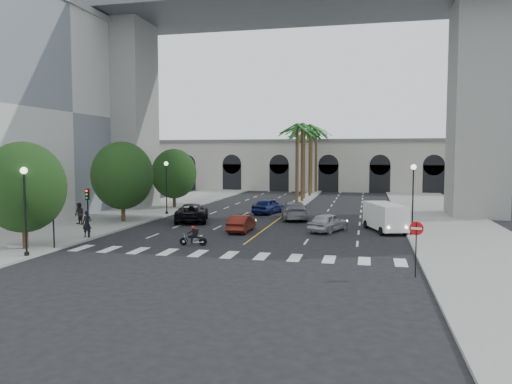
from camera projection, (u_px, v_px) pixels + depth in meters
name	position (u px, v px, depth m)	size (l,w,h in m)	color
ground	(236.00, 250.00, 31.71)	(140.00, 140.00, 0.00)	black
sidewalk_left	(129.00, 215.00, 49.56)	(8.00, 100.00, 0.15)	gray
sidewalk_right	(448.00, 224.00, 43.03)	(8.00, 100.00, 0.15)	gray
median	(307.00, 198.00, 68.67)	(2.00, 24.00, 0.20)	gray
pier_building	(319.00, 165.00, 84.90)	(71.00, 10.50, 8.50)	beige
bridge	(323.00, 32.00, 50.95)	(75.00, 13.00, 26.00)	gray
palm_a	(297.00, 128.00, 58.25)	(3.20, 3.20, 10.30)	#47331E
palm_b	(303.00, 128.00, 62.10)	(3.20, 3.20, 10.60)	#47331E
palm_c	(304.00, 133.00, 66.10)	(3.20, 3.20, 10.10)	#47331E
palm_d	(310.00, 129.00, 69.86)	(3.20, 3.20, 10.90)	#47331E
palm_e	(311.00, 133.00, 73.84)	(3.20, 3.20, 10.40)	#47331E
palm_f	(316.00, 132.00, 77.64)	(3.20, 3.20, 10.70)	#47331E
street_tree_near	(24.00, 187.00, 31.31)	(5.20, 5.20, 6.89)	#382616
street_tree_mid	(123.00, 176.00, 43.94)	(5.44, 5.44, 7.21)	#382616
street_tree_far	(174.00, 174.00, 55.64)	(5.04, 5.04, 6.68)	#382616
lamp_post_left_near	(25.00, 204.00, 29.07)	(0.40, 0.40, 5.35)	black
lamp_post_left_far	(166.00, 183.00, 49.51)	(0.40, 0.40, 5.35)	black
lamp_post_right	(413.00, 193.00, 36.76)	(0.40, 0.40, 5.35)	black
traffic_signal_near	(53.00, 211.00, 31.54)	(0.25, 0.18, 3.65)	black
traffic_signal_far	(88.00, 205.00, 35.43)	(0.25, 0.18, 3.65)	black
motorcycle_rider	(194.00, 237.00, 33.24)	(1.85, 0.50, 1.34)	black
car_a	(328.00, 222.00, 39.26)	(1.74, 4.33, 1.48)	#ABAAAF
car_b	(241.00, 223.00, 39.12)	(1.41, 4.05, 1.34)	#531710
car_c	(192.00, 213.00, 45.03)	(2.73, 5.92, 1.65)	black
car_d	(295.00, 211.00, 46.54)	(2.34, 5.75, 1.67)	slate
car_e	(268.00, 206.00, 51.00)	(1.88, 4.68, 1.59)	#111A51
cargo_van	(385.00, 216.00, 39.15)	(3.46, 5.53, 2.21)	white
pedestrian_a	(87.00, 224.00, 35.75)	(0.69, 0.45, 1.89)	black
pedestrian_b	(79.00, 214.00, 42.11)	(0.90, 0.70, 1.85)	black
do_not_enter_sign	(416.00, 237.00, 24.62)	(0.68, 0.16, 2.79)	black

